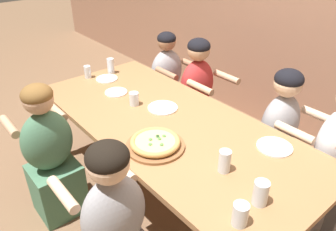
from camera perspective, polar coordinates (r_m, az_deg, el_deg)
ground_plane at (r=2.80m, az=0.00°, el=-14.07°), size 18.00×18.00×0.00m
dining_table at (r=2.38m, az=0.00°, el=-2.44°), size 2.30×1.01×0.74m
pizza_board_main at (r=2.07m, az=-2.24°, el=-4.84°), size 0.38×0.38×0.06m
empty_plate_a at (r=3.05m, az=-10.60°, el=6.31°), size 0.19×0.19×0.02m
empty_plate_b at (r=2.78m, az=-9.04°, el=4.02°), size 0.19×0.19×0.02m
empty_plate_c at (r=2.18m, az=18.06°, el=-5.22°), size 0.22×0.22×0.02m
empty_plate_d at (r=2.51m, az=-0.93°, el=1.36°), size 0.23×0.23×0.02m
drinking_glass_a at (r=3.10m, az=-13.83°, el=7.39°), size 0.06×0.06×0.11m
drinking_glass_b at (r=1.74m, az=15.79°, el=-13.08°), size 0.08×0.08×0.14m
drinking_glass_c at (r=2.56m, az=-5.93°, el=2.79°), size 0.07×0.07×0.10m
drinking_glass_d at (r=1.89m, az=9.81°, el=-7.99°), size 0.07×0.07×0.14m
drinking_glass_e at (r=3.15m, az=-9.93°, el=8.37°), size 0.06×0.06×0.14m
drinking_glass_f at (r=1.63m, az=12.44°, el=-16.67°), size 0.08×0.08×0.12m
diner_near_midleft at (r=2.53m, az=-19.71°, el=-7.00°), size 0.51×0.40×1.09m
diner_far_midright at (r=2.70m, az=18.48°, el=-4.03°), size 0.51×0.40×1.09m
diner_far_right at (r=2.56m, az=26.37°, el=-7.89°), size 0.51×0.40×1.13m
diner_far_left at (r=3.48m, az=-0.19°, el=5.16°), size 0.51×0.40×1.06m
diner_far_midleft at (r=3.17m, az=5.01°, el=2.98°), size 0.51×0.40×1.10m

